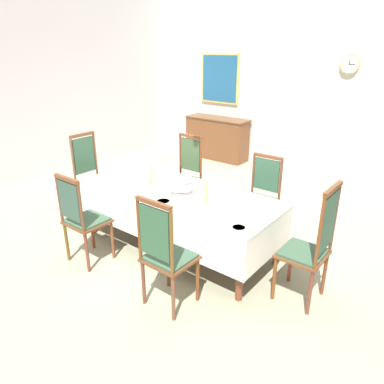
{
  "coord_description": "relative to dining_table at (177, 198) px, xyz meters",
  "views": [
    {
      "loc": [
        2.62,
        -3.23,
        2.36
      ],
      "look_at": [
        0.18,
        -0.14,
        0.77
      ],
      "focal_mm": 34.02,
      "sensor_mm": 36.0,
      "label": 1
    }
  ],
  "objects": [
    {
      "name": "sideboard",
      "position": [
        -1.85,
        3.52,
        -0.22
      ],
      "size": [
        1.44,
        0.48,
        0.9
      ],
      "rotation": [
        0.0,
        0.0,
        3.14
      ],
      "color": "brown",
      "rests_on": "ground"
    },
    {
      "name": "spoon_primary",
      "position": [
        1.18,
        -0.35,
        0.08
      ],
      "size": [
        0.05,
        0.18,
        0.01
      ],
      "rotation": [
        0.0,
        0.0,
        0.22
      ],
      "color": "gold",
      "rests_on": "tablecloth"
    },
    {
      "name": "tablecloth",
      "position": [
        0.0,
        0.0,
        -0.05
      ],
      "size": [
        2.5,
        1.04,
        0.45
      ],
      "color": "white",
      "rests_on": "dining_table"
    },
    {
      "name": "ground",
      "position": [
        0.0,
        0.2,
        -0.69
      ],
      "size": [
        7.29,
        7.19,
        0.04
      ],
      "primitive_type": "cube",
      "color": "#999A7C"
    },
    {
      "name": "chair_head_east",
      "position": [
        1.65,
        0.0,
        -0.05
      ],
      "size": [
        0.42,
        0.44,
        1.23
      ],
      "rotation": [
        0.0,
        0.0,
        1.57
      ],
      "color": "brown",
      "rests_on": "ground"
    },
    {
      "name": "candlestick_west",
      "position": [
        -0.43,
        -0.0,
        0.22
      ],
      "size": [
        0.07,
        0.07,
        0.35
      ],
      "color": "gold",
      "rests_on": "tablecloth"
    },
    {
      "name": "bowl_near_right",
      "position": [
        0.12,
        -0.37,
        0.1
      ],
      "size": [
        0.17,
        0.17,
        0.04
      ],
      "color": "white",
      "rests_on": "tablecloth"
    },
    {
      "name": "candlestick_east",
      "position": [
        0.43,
        0.0,
        0.21
      ],
      "size": [
        0.07,
        0.07,
        0.34
      ],
      "color": "gold",
      "rests_on": "tablecloth"
    },
    {
      "name": "back_wall",
      "position": [
        0.0,
        3.84,
        1.12
      ],
      "size": [
        7.29,
        0.08,
        3.59
      ],
      "primitive_type": "cube",
      "color": "silver",
      "rests_on": "ground"
    },
    {
      "name": "framed_painting",
      "position": [
        -1.98,
        3.77,
        1.02
      ],
      "size": [
        0.95,
        0.05,
        1.03
      ],
      "color": "#D1B251"
    },
    {
      "name": "chair_north_a",
      "position": [
        -0.62,
        0.92,
        -0.08
      ],
      "size": [
        0.44,
        0.42,
        1.15
      ],
      "rotation": [
        0.0,
        0.0,
        3.14
      ],
      "color": "brown",
      "rests_on": "ground"
    },
    {
      "name": "chair_head_west",
      "position": [
        -1.65,
        -0.0,
        -0.06
      ],
      "size": [
        0.42,
        0.44,
        1.2
      ],
      "rotation": [
        0.0,
        0.0,
        -1.57
      ],
      "color": "brown",
      "rests_on": "ground"
    },
    {
      "name": "mounted_clock",
      "position": [
        0.68,
        3.76,
        1.39
      ],
      "size": [
        0.32,
        0.06,
        0.32
      ],
      "color": "#D1B251"
    },
    {
      "name": "soup_tureen",
      "position": [
        0.06,
        -0.0,
        0.19
      ],
      "size": [
        0.32,
        0.32,
        0.25
      ],
      "color": "white",
      "rests_on": "tablecloth"
    },
    {
      "name": "left_wall",
      "position": [
        -3.68,
        0.2,
        1.12
      ],
      "size": [
        0.08,
        7.19,
        3.59
      ],
      "primitive_type": "cube",
      "color": "silver",
      "rests_on": "ground"
    },
    {
      "name": "chair_north_b",
      "position": [
        0.63,
        0.91,
        -0.1
      ],
      "size": [
        0.44,
        0.42,
        1.08
      ],
      "rotation": [
        0.0,
        0.0,
        3.14
      ],
      "color": "brown",
      "rests_on": "ground"
    },
    {
      "name": "bowl_near_left",
      "position": [
        1.08,
        -0.37,
        0.09
      ],
      "size": [
        0.15,
        0.15,
        0.03
      ],
      "color": "white",
      "rests_on": "tablecloth"
    },
    {
      "name": "chair_south_b",
      "position": [
        0.63,
        -0.92,
        -0.08
      ],
      "size": [
        0.44,
        0.42,
        1.15
      ],
      "color": "brown",
      "rests_on": "ground"
    },
    {
      "name": "chair_south_a",
      "position": [
        -0.62,
        -0.91,
        -0.1
      ],
      "size": [
        0.44,
        0.42,
        1.08
      ],
      "color": "brown",
      "rests_on": "ground"
    },
    {
      "name": "dining_table",
      "position": [
        0.0,
        0.0,
        0.0
      ],
      "size": [
        2.48,
        1.02,
        0.74
      ],
      "color": "brown",
      "rests_on": "ground"
    },
    {
      "name": "spoon_secondary",
      "position": [
        0.24,
        -0.34,
        0.08
      ],
      "size": [
        0.06,
        0.18,
        0.01
      ],
      "rotation": [
        0.0,
        0.0,
        -0.23
      ],
      "color": "gold",
      "rests_on": "tablecloth"
    }
  ]
}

